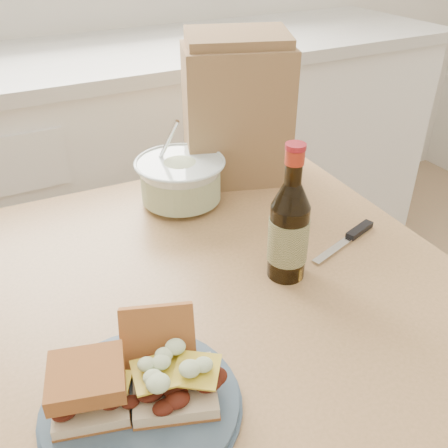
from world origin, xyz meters
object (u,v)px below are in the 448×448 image
dining_table (212,332)px  plate (142,404)px  beer_bottle (289,229)px  coleslaw_bowl (181,182)px  paper_bag (237,115)px

dining_table → plate: 0.29m
plate → beer_bottle: bearing=24.6°
dining_table → coleslaw_bowl: bearing=78.3°
beer_bottle → dining_table: bearing=143.2°
beer_bottle → plate: bearing=-179.7°
plate → paper_bag: size_ratio=0.82×
paper_bag → beer_bottle: bearing=-87.2°
dining_table → beer_bottle: size_ratio=3.71×
plate → coleslaw_bowl: size_ratio=1.30×
paper_bag → coleslaw_bowl: bearing=-142.1°
beer_bottle → paper_bag: bearing=49.2°
plate → paper_bag: paper_bag is taller
dining_table → paper_bag: (0.25, 0.36, 0.27)m
coleslaw_bowl → paper_bag: (0.17, 0.06, 0.11)m
plate → paper_bag: (0.45, 0.54, 0.15)m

